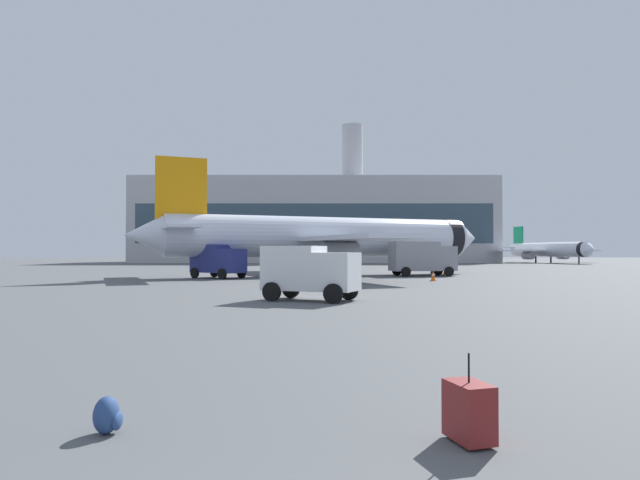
{
  "coord_description": "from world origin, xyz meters",
  "views": [
    {
      "loc": [
        0.09,
        -2.33,
        2.36
      ],
      "look_at": [
        0.23,
        30.74,
        3.0
      ],
      "focal_mm": 31.5,
      "sensor_mm": 36.0,
      "label": 1
    }
  ],
  "objects_px": {
    "safety_cone_near": "(442,271)",
    "safety_cone_mid": "(431,276)",
    "fuel_truck": "(419,257)",
    "rolling_suitcase": "(466,411)",
    "airplane_at_gate": "(320,237)",
    "traveller_backpack": "(105,416)",
    "cargo_van": "(307,270)",
    "service_truck": "(215,260)",
    "airplane_taxiing": "(545,250)"
  },
  "relations": [
    {
      "from": "service_truck",
      "to": "traveller_backpack",
      "type": "height_order",
      "value": "service_truck"
    },
    {
      "from": "fuel_truck",
      "to": "rolling_suitcase",
      "type": "height_order",
      "value": "fuel_truck"
    },
    {
      "from": "airplane_at_gate",
      "to": "cargo_van",
      "type": "bearing_deg",
      "value": -91.64
    },
    {
      "from": "rolling_suitcase",
      "to": "traveller_backpack",
      "type": "height_order",
      "value": "rolling_suitcase"
    },
    {
      "from": "fuel_truck",
      "to": "safety_cone_near",
      "type": "bearing_deg",
      "value": 44.62
    },
    {
      "from": "cargo_van",
      "to": "safety_cone_mid",
      "type": "bearing_deg",
      "value": 61.64
    },
    {
      "from": "fuel_truck",
      "to": "traveller_backpack",
      "type": "distance_m",
      "value": 47.1
    },
    {
      "from": "safety_cone_mid",
      "to": "traveller_backpack",
      "type": "distance_m",
      "value": 38.54
    },
    {
      "from": "service_truck",
      "to": "fuel_truck",
      "type": "bearing_deg",
      "value": 13.12
    },
    {
      "from": "airplane_taxiing",
      "to": "rolling_suitcase",
      "type": "bearing_deg",
      "value": -112.57
    },
    {
      "from": "rolling_suitcase",
      "to": "cargo_van",
      "type": "bearing_deg",
      "value": 96.73
    },
    {
      "from": "safety_cone_near",
      "to": "safety_cone_mid",
      "type": "xyz_separation_m",
      "value": [
        -3.47,
        -11.44,
        0.07
      ]
    },
    {
      "from": "airplane_at_gate",
      "to": "cargo_van",
      "type": "height_order",
      "value": "airplane_at_gate"
    },
    {
      "from": "airplane_at_gate",
      "to": "cargo_van",
      "type": "relative_size",
      "value": 7.11
    },
    {
      "from": "fuel_truck",
      "to": "cargo_van",
      "type": "bearing_deg",
      "value": -111.11
    },
    {
      "from": "safety_cone_near",
      "to": "rolling_suitcase",
      "type": "xyz_separation_m",
      "value": [
        -10.53,
        -48.54,
        0.06
      ]
    },
    {
      "from": "service_truck",
      "to": "safety_cone_mid",
      "type": "bearing_deg",
      "value": -13.93
    },
    {
      "from": "airplane_at_gate",
      "to": "traveller_backpack",
      "type": "bearing_deg",
      "value": -93.73
    },
    {
      "from": "service_truck",
      "to": "safety_cone_near",
      "type": "bearing_deg",
      "value": 18.38
    },
    {
      "from": "airplane_at_gate",
      "to": "traveller_backpack",
      "type": "relative_size",
      "value": 71.57
    },
    {
      "from": "service_truck",
      "to": "safety_cone_mid",
      "type": "xyz_separation_m",
      "value": [
        17.74,
        -4.4,
        -1.2
      ]
    },
    {
      "from": "airplane_at_gate",
      "to": "service_truck",
      "type": "height_order",
      "value": "airplane_at_gate"
    },
    {
      "from": "airplane_taxiing",
      "to": "safety_cone_mid",
      "type": "xyz_separation_m",
      "value": [
        -35.2,
        -64.56,
        -2.2
      ]
    },
    {
      "from": "airplane_taxiing",
      "to": "safety_cone_mid",
      "type": "height_order",
      "value": "airplane_taxiing"
    },
    {
      "from": "traveller_backpack",
      "to": "airplane_at_gate",
      "type": "bearing_deg",
      "value": 86.27
    },
    {
      "from": "rolling_suitcase",
      "to": "fuel_truck",
      "type": "bearing_deg",
      "value": 80.41
    },
    {
      "from": "service_truck",
      "to": "rolling_suitcase",
      "type": "distance_m",
      "value": 42.87
    },
    {
      "from": "airplane_taxiing",
      "to": "safety_cone_mid",
      "type": "relative_size",
      "value": 30.81
    },
    {
      "from": "airplane_at_gate",
      "to": "rolling_suitcase",
      "type": "relative_size",
      "value": 31.23
    },
    {
      "from": "airplane_at_gate",
      "to": "airplane_taxiing",
      "type": "distance_m",
      "value": 70.4
    },
    {
      "from": "service_truck",
      "to": "safety_cone_mid",
      "type": "height_order",
      "value": "service_truck"
    },
    {
      "from": "fuel_truck",
      "to": "safety_cone_mid",
      "type": "relative_size",
      "value": 7.79
    },
    {
      "from": "cargo_van",
      "to": "rolling_suitcase",
      "type": "height_order",
      "value": "cargo_van"
    },
    {
      "from": "safety_cone_near",
      "to": "rolling_suitcase",
      "type": "distance_m",
      "value": 49.67
    },
    {
      "from": "rolling_suitcase",
      "to": "safety_cone_mid",
      "type": "bearing_deg",
      "value": 79.23
    },
    {
      "from": "airplane_at_gate",
      "to": "airplane_taxiing",
      "type": "xyz_separation_m",
      "value": [
        43.82,
        55.09,
        -1.05
      ]
    },
    {
      "from": "rolling_suitcase",
      "to": "airplane_at_gate",
      "type": "bearing_deg",
      "value": 91.91
    },
    {
      "from": "airplane_taxiing",
      "to": "safety_cone_near",
      "type": "bearing_deg",
      "value": -120.85
    },
    {
      "from": "airplane_taxiing",
      "to": "traveller_backpack",
      "type": "height_order",
      "value": "airplane_taxiing"
    },
    {
      "from": "cargo_van",
      "to": "rolling_suitcase",
      "type": "distance_m",
      "value": 19.88
    },
    {
      "from": "rolling_suitcase",
      "to": "traveller_backpack",
      "type": "bearing_deg",
      "value": 175.58
    },
    {
      "from": "airplane_at_gate",
      "to": "service_truck",
      "type": "xyz_separation_m",
      "value": [
        -9.12,
        -5.07,
        -2.05
      ]
    },
    {
      "from": "airplane_at_gate",
      "to": "service_truck",
      "type": "bearing_deg",
      "value": -150.92
    },
    {
      "from": "safety_cone_mid",
      "to": "traveller_backpack",
      "type": "bearing_deg",
      "value": -107.55
    },
    {
      "from": "airplane_taxiing",
      "to": "traveller_backpack",
      "type": "bearing_deg",
      "value": -114.81
    },
    {
      "from": "airplane_at_gate",
      "to": "fuel_truck",
      "type": "distance_m",
      "value": 9.52
    },
    {
      "from": "service_truck",
      "to": "traveller_backpack",
      "type": "distance_m",
      "value": 41.62
    },
    {
      "from": "service_truck",
      "to": "safety_cone_mid",
      "type": "distance_m",
      "value": 18.31
    },
    {
      "from": "airplane_at_gate",
      "to": "safety_cone_near",
      "type": "height_order",
      "value": "airplane_at_gate"
    },
    {
      "from": "airplane_taxiing",
      "to": "safety_cone_near",
      "type": "height_order",
      "value": "airplane_taxiing"
    }
  ]
}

